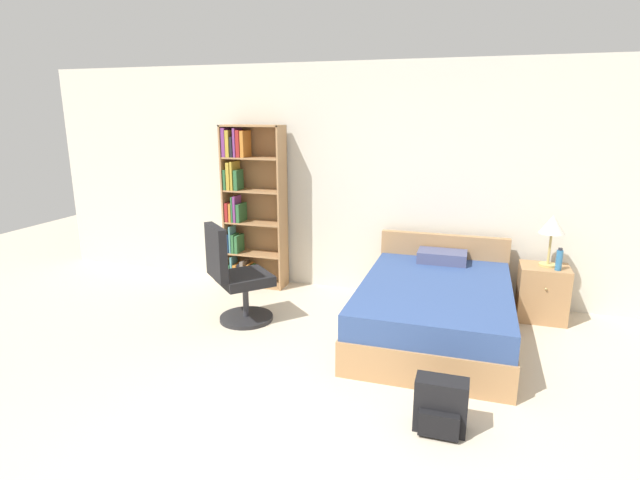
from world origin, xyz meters
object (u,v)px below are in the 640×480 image
office_chair (236,279)px  water_bottle (559,260)px  table_lamp (552,227)px  backpack_black (441,407)px  bed (435,308)px  nightstand (542,293)px  bookshelf (248,206)px

office_chair → water_bottle: office_chair is taller
table_lamp → backpack_black: (-0.86, -2.24, -0.79)m
table_lamp → backpack_black: size_ratio=1.41×
office_chair → water_bottle: (3.03, 0.90, 0.22)m
bed → backpack_black: (0.17, -1.50, -0.10)m
office_chair → nightstand: bearing=18.8°
bookshelf → nightstand: bearing=-1.9°
bed → backpack_black: size_ratio=5.37×
bookshelf → water_bottle: bearing=-3.4°
bookshelf → office_chair: (0.37, -1.10, -0.52)m
office_chair → backpack_black: bearing=-30.0°
office_chair → bed: bearing=8.6°
nightstand → bed: bearing=-145.0°
bed → table_lamp: table_lamp is taller
nightstand → water_bottle: water_bottle is taller
bookshelf → table_lamp: bearing=-1.3°
water_bottle → bookshelf: bearing=176.6°
office_chair → table_lamp: table_lamp is taller
bed → water_bottle: size_ratio=8.80×
bed → backpack_black: bed is taller
table_lamp → water_bottle: bearing=-58.9°
office_chair → bookshelf: bearing=108.7°
bed → backpack_black: 1.51m
water_bottle → backpack_black: size_ratio=0.61×
office_chair → nightstand: 3.10m
bookshelf → office_chair: bearing=-71.3°
bookshelf → backpack_black: bearing=-43.1°
water_bottle → backpack_black: (-0.94, -2.11, -0.49)m
bookshelf → nightstand: bookshelf is taller
water_bottle → bed: bearing=-151.2°
bed → water_bottle: bearing=28.8°
bookshelf → bed: 2.53m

